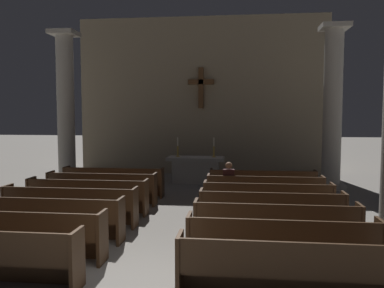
{
  "coord_description": "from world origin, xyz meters",
  "views": [
    {
      "loc": [
        1.63,
        -5.67,
        2.71
      ],
      "look_at": [
        0.0,
        8.3,
        1.61
      ],
      "focal_mm": 37.36,
      "sensor_mm": 36.0,
      "label": 1
    }
  ],
  "objects": [
    {
      "name": "pew_right_row_2",
      "position": [
        2.38,
        1.09,
        0.48
      ],
      "size": [
        3.26,
        0.5,
        0.95
      ],
      "color": "#422B19",
      "rests_on": "ground"
    },
    {
      "name": "pew_left_row_6",
      "position": [
        -2.38,
        5.62,
        0.48
      ],
      "size": [
        3.26,
        0.5,
        0.95
      ],
      "color": "#422B19",
      "rests_on": "ground"
    },
    {
      "name": "apse_with_cross",
      "position": [
        0.0,
        11.89,
        3.43
      ],
      "size": [
        10.87,
        0.46,
        6.86
      ],
      "color": "gray",
      "rests_on": "ground"
    },
    {
      "name": "pew_left_row_2",
      "position": [
        -2.38,
        1.09,
        0.48
      ],
      "size": [
        3.26,
        0.5,
        0.95
      ],
      "color": "#422B19",
      "rests_on": "ground"
    },
    {
      "name": "pew_left_row_3",
      "position": [
        -2.38,
        2.23,
        0.48
      ],
      "size": [
        3.26,
        0.5,
        0.95
      ],
      "color": "#422B19",
      "rests_on": "ground"
    },
    {
      "name": "lone_worshipper",
      "position": [
        1.37,
        5.66,
        0.69
      ],
      "size": [
        0.32,
        0.43,
        1.32
      ],
      "color": "#26262B",
      "rests_on": "ground"
    },
    {
      "name": "pew_right_row_1",
      "position": [
        2.38,
        -0.04,
        0.48
      ],
      "size": [
        3.26,
        0.5,
        0.95
      ],
      "color": "#422B19",
      "rests_on": "ground"
    },
    {
      "name": "pew_right_row_5",
      "position": [
        2.38,
        4.49,
        0.48
      ],
      "size": [
        3.26,
        0.5,
        0.95
      ],
      "color": "#422B19",
      "rests_on": "ground"
    },
    {
      "name": "pew_right_row_3",
      "position": [
        2.38,
        2.23,
        0.48
      ],
      "size": [
        3.26,
        0.5,
        0.95
      ],
      "color": "#422B19",
      "rests_on": "ground"
    },
    {
      "name": "pew_left_row_4",
      "position": [
        -2.38,
        3.36,
        0.48
      ],
      "size": [
        3.26,
        0.5,
        0.95
      ],
      "color": "#422B19",
      "rests_on": "ground"
    },
    {
      "name": "pew_right_row_7",
      "position": [
        2.38,
        6.75,
        0.48
      ],
      "size": [
        3.26,
        0.5,
        0.95
      ],
      "color": "#422B19",
      "rests_on": "ground"
    },
    {
      "name": "pew_left_row_5",
      "position": [
        -2.38,
        4.49,
        0.48
      ],
      "size": [
        3.26,
        0.5,
        0.95
      ],
      "color": "#422B19",
      "rests_on": "ground"
    },
    {
      "name": "candlestick_right",
      "position": [
        0.7,
        9.53,
        1.26
      ],
      "size": [
        0.16,
        0.16,
        0.76
      ],
      "color": "#B79338",
      "rests_on": "altar"
    },
    {
      "name": "candlestick_left",
      "position": [
        -0.7,
        9.53,
        1.26
      ],
      "size": [
        0.16,
        0.16,
        0.76
      ],
      "color": "#B79338",
      "rests_on": "altar"
    },
    {
      "name": "altar",
      "position": [
        0.0,
        9.53,
        0.53
      ],
      "size": [
        2.2,
        0.9,
        1.01
      ],
      "color": "#A8A399",
      "rests_on": "ground"
    },
    {
      "name": "column_right_second",
      "position": [
        4.92,
        8.92,
        2.8
      ],
      "size": [
        0.97,
        0.97,
        5.77
      ],
      "color": "#ADA89E",
      "rests_on": "ground"
    },
    {
      "name": "pew_left_row_7",
      "position": [
        -2.38,
        6.75,
        0.48
      ],
      "size": [
        3.26,
        0.5,
        0.95
      ],
      "color": "#422B19",
      "rests_on": "ground"
    },
    {
      "name": "column_left_second",
      "position": [
        -4.92,
        8.92,
        2.8
      ],
      "size": [
        0.97,
        0.97,
        5.77
      ],
      "color": "#ADA89E",
      "rests_on": "ground"
    },
    {
      "name": "pew_right_row_4",
      "position": [
        2.38,
        3.36,
        0.48
      ],
      "size": [
        3.26,
        0.5,
        0.95
      ],
      "color": "#422B19",
      "rests_on": "ground"
    },
    {
      "name": "pew_right_row_6",
      "position": [
        2.38,
        5.62,
        0.48
      ],
      "size": [
        3.26,
        0.5,
        0.95
      ],
      "color": "#422B19",
      "rests_on": "ground"
    }
  ]
}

